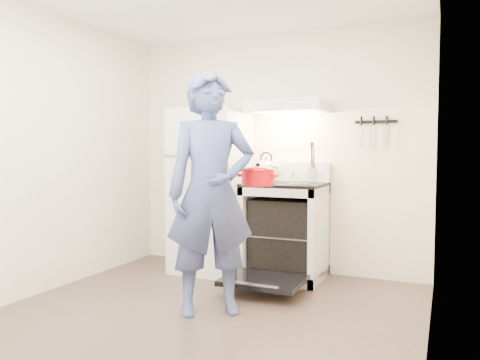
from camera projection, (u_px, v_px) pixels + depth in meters
name	position (u px, v px, depth m)	size (l,w,h in m)	color
floor	(191.00, 324.00, 3.42)	(3.60, 3.60, 0.00)	#4B3A32
back_wall	(274.00, 153.00, 4.99)	(3.20, 0.02, 2.50)	white
refrigerator	(211.00, 191.00, 4.93)	(0.70, 0.70, 1.70)	silver
stove_body	(285.00, 232.00, 4.65)	(0.76, 0.65, 0.92)	silver
cooktop	(285.00, 185.00, 4.62)	(0.76, 0.65, 0.03)	black
backsplash	(294.00, 172.00, 4.87)	(0.76, 0.07, 0.20)	silver
oven_door	(263.00, 280.00, 4.13)	(0.70, 0.54, 0.04)	black
oven_rack	(285.00, 234.00, 4.65)	(0.60, 0.52, 0.01)	gray
range_hood	(288.00, 106.00, 4.64)	(0.76, 0.50, 0.12)	silver
knife_strip	(376.00, 122.00, 4.54)	(0.40, 0.02, 0.03)	black
pizza_stone	(288.00, 235.00, 4.55)	(0.31, 0.31, 0.02)	#957355
tea_kettle	(266.00, 167.00, 4.90)	(0.25, 0.21, 0.31)	silver
utensil_jar	(312.00, 175.00, 4.33)	(0.09, 0.09, 0.13)	silver
person	(211.00, 193.00, 3.62)	(0.68, 0.45, 1.88)	navy
dutch_oven	(258.00, 178.00, 3.77)	(0.33, 0.26, 0.22)	red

